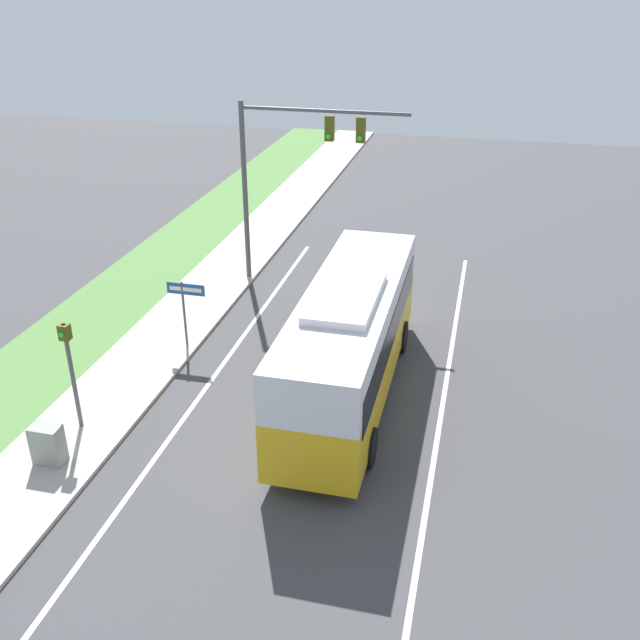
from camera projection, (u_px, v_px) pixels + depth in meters
ground_plane at (298, 451)px, 19.18m from camera, size 80.00×80.00×0.00m
sidewalk at (90, 418)px, 20.45m from camera, size 2.80×80.00×0.12m
lane_divider_near at (174, 432)px, 19.93m from camera, size 0.14×30.00×0.01m
lane_divider_far at (432, 471)px, 18.42m from camera, size 0.14×30.00×0.01m
bus at (350, 335)px, 20.73m from camera, size 2.63×10.14×3.74m
signal_gantry at (290, 159)px, 26.97m from camera, size 6.47×0.41×7.20m
pedestrian_signal at (70, 360)px, 19.07m from camera, size 0.28×0.34×3.31m
street_sign at (185, 302)px, 23.48m from camera, size 1.31×0.08×2.47m
utility_cabinet at (48, 445)px, 18.32m from camera, size 0.79×0.48×1.09m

